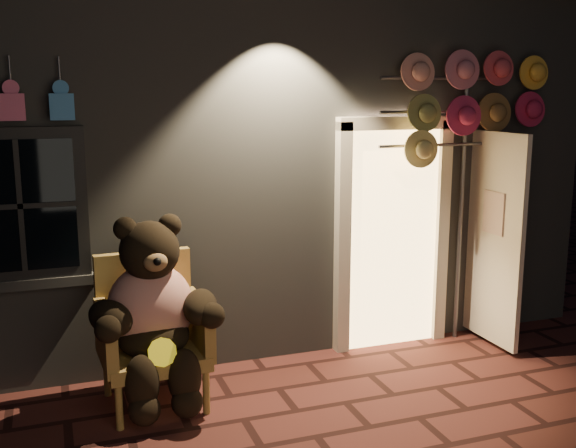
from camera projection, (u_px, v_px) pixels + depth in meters
name	position (u px, v px, depth m)	size (l,w,h in m)	color
ground	(317.00, 437.00, 4.79)	(60.00, 60.00, 0.00)	#52231F
shop_building	(194.00, 148.00, 8.14)	(7.30, 5.95, 3.51)	slate
wicker_armchair	(151.00, 330.00, 5.27)	(0.84, 0.76, 1.16)	#A78840
teddy_bear	(153.00, 313.00, 5.09)	(1.06, 0.84, 1.46)	red
hat_rack	(471.00, 103.00, 6.19)	(1.75, 0.22, 2.76)	#59595E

